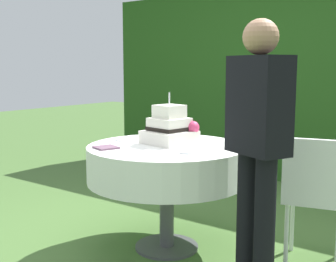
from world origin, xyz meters
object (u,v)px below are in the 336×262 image
at_px(garden_chair, 315,190).
at_px(standing_person, 258,140).
at_px(cake_table, 167,163).
at_px(serving_plate_far, 150,137).
at_px(serving_plate_near, 123,140).
at_px(napkin_stack, 106,147).
at_px(wedding_cake, 170,129).
at_px(serving_plate_left, 187,152).

distance_m(garden_chair, standing_person, 0.69).
xyz_separation_m(cake_table, garden_chair, (0.98, 0.31, -0.10)).
bearing_deg(serving_plate_far, cake_table, -34.01).
bearing_deg(serving_plate_near, napkin_stack, -67.44).
xyz_separation_m(cake_table, serving_plate_far, (-0.33, 0.22, 0.14)).
xyz_separation_m(wedding_cake, serving_plate_far, (-0.30, 0.14, -0.10)).
relative_size(serving_plate_near, standing_person, 0.07).
relative_size(serving_plate_near, serving_plate_far, 0.92).
xyz_separation_m(cake_table, napkin_stack, (-0.27, -0.34, 0.14)).
bearing_deg(serving_plate_left, cake_table, 151.45).
height_order(napkin_stack, standing_person, standing_person).
xyz_separation_m(cake_table, standing_person, (0.82, -0.24, 0.29)).
xyz_separation_m(serving_plate_far, standing_person, (1.15, -0.46, 0.15)).
bearing_deg(wedding_cake, serving_plate_near, -163.50).
bearing_deg(wedding_cake, garden_chair, 12.60).
bearing_deg(serving_plate_left, wedding_cake, 142.23).
height_order(wedding_cake, napkin_stack, wedding_cake).
xyz_separation_m(serving_plate_far, garden_chair, (1.31, 0.09, -0.24)).
bearing_deg(napkin_stack, serving_plate_near, 112.56).
distance_m(serving_plate_far, garden_chair, 1.33).
distance_m(wedding_cake, standing_person, 0.91).
bearing_deg(serving_plate_far, serving_plate_near, -106.88).
bearing_deg(napkin_stack, wedding_cake, 60.29).
height_order(serving_plate_far, garden_chair, garden_chair).
bearing_deg(serving_plate_near, wedding_cake, 16.50).
distance_m(serving_plate_far, napkin_stack, 0.57).
bearing_deg(garden_chair, cake_table, -162.30).
bearing_deg(cake_table, serving_plate_left, -28.55).
bearing_deg(serving_plate_far, wedding_cake, -24.37).
height_order(wedding_cake, serving_plate_left, wedding_cake).
height_order(garden_chair, standing_person, standing_person).
height_order(serving_plate_near, standing_person, standing_person).
xyz_separation_m(serving_plate_left, napkin_stack, (-0.55, -0.19, 0.00)).
distance_m(serving_plate_near, serving_plate_left, 0.69).
distance_m(wedding_cake, napkin_stack, 0.50).
bearing_deg(wedding_cake, napkin_stack, -119.71).
bearing_deg(garden_chair, wedding_cake, -167.40).
height_order(serving_plate_far, napkin_stack, same).
bearing_deg(serving_plate_left, serving_plate_near, 169.53).
bearing_deg(standing_person, serving_plate_far, 158.05).
distance_m(cake_table, wedding_cake, 0.26).
distance_m(serving_plate_left, garden_chair, 0.88).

